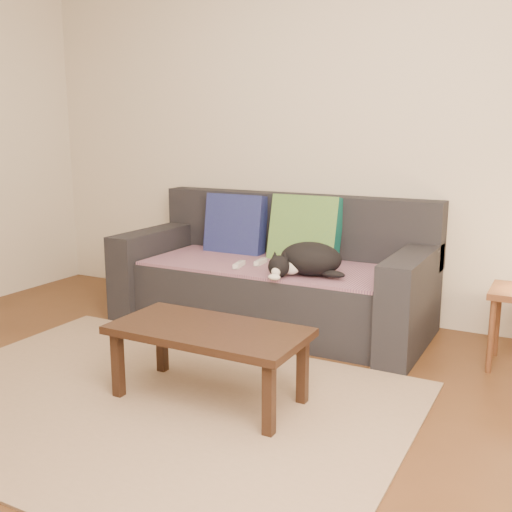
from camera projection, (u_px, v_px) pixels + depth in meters
The scene contains 11 objects.
ground at pixel (128, 415), 2.82m from camera, with size 4.50×4.50×0.00m, color brown.
back_wall at pixel (302, 133), 4.28m from camera, with size 4.50×0.04×2.60m, color beige.
sofa at pixel (275, 280), 4.11m from camera, with size 2.10×0.94×0.87m.
throw_blanket at pixel (269, 265), 4.01m from camera, with size 1.66×0.74×0.02m, color #482B50.
cushion_navy at pixel (235, 226), 4.38m from camera, with size 0.46×0.11×0.46m, color #161455.
cushion_green at pixel (305, 232), 4.13m from camera, with size 0.49×0.12×0.49m, color #0E5A50.
cat at pixel (308, 260), 3.67m from camera, with size 0.47×0.42×0.21m.
wii_remote_a at pixel (261, 262), 4.00m from camera, with size 0.15×0.04×0.03m, color white.
wii_remote_b at pixel (239, 265), 3.91m from camera, with size 0.15×0.04×0.03m, color white.
rug at pixel (147, 402), 2.95m from camera, with size 2.50×1.80×0.01m, color #9E846C.
coffee_table at pixel (209, 337), 2.90m from camera, with size 0.96×0.48×0.38m.
Camera 1 is at (1.75, -2.02, 1.32)m, focal length 42.00 mm.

